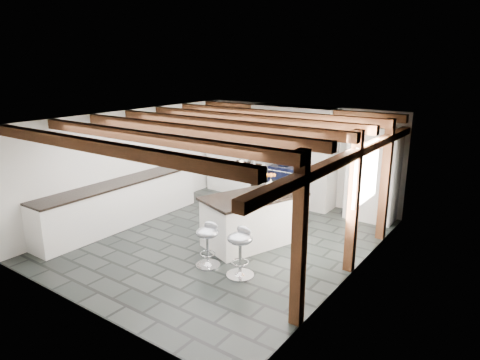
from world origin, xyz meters
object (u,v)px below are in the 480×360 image
Objects in this scene: bar_stool_far at (208,239)px; bar_stool_near at (241,246)px; kitchen_island at (254,218)px; range_cooker at (292,184)px.

bar_stool_near is at bearing -6.85° from bar_stool_far.
kitchen_island is at bearing 76.71° from bar_stool_far.
bar_stool_near is 0.64m from bar_stool_far.
range_cooker is 3.73m from bar_stool_far.
bar_stool_near is (0.55, -1.21, 0.03)m from kitchen_island.
bar_stool_far is at bearing -74.11° from kitchen_island.
range_cooker reaches higher than bar_stool_far.
range_cooker is 1.31× the size of bar_stool_far.
bar_stool_near is (1.10, -3.68, 0.04)m from range_cooker.
kitchen_island is 2.56× the size of bar_stool_near.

